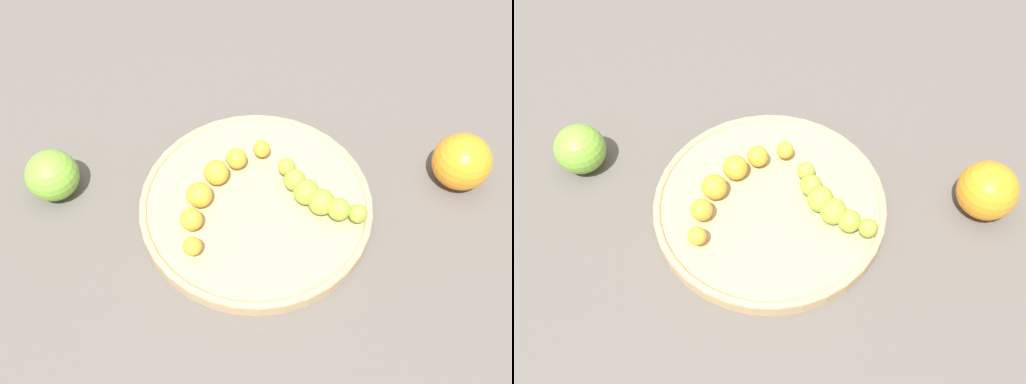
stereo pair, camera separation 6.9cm
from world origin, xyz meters
The scene contains 6 objects.
ground_plane centered at (0.00, 0.00, 0.00)m, with size 2.40×2.40×0.00m, color #56514C.
fruit_bowl centered at (0.00, 0.00, 0.01)m, with size 0.30×0.30×0.02m.
banana_green centered at (0.04, -0.07, 0.04)m, with size 0.05×0.13×0.03m.
banana_spotted centered at (-0.02, 0.05, 0.04)m, with size 0.19×0.07×0.03m.
orange_fruit centered at (0.19, -0.20, 0.04)m, with size 0.08×0.08×0.08m, color orange.
apple_green centered at (-0.12, 0.24, 0.03)m, with size 0.07×0.07×0.07m, color #72B238.
Camera 2 is at (-0.30, -0.27, 0.60)m, focal length 38.84 mm.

